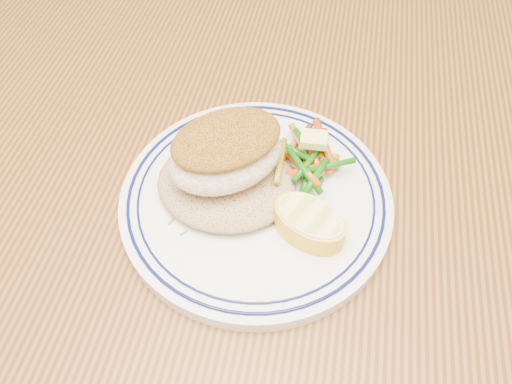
% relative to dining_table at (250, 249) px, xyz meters
% --- Properties ---
extents(dining_table, '(1.50, 0.90, 0.75)m').
position_rel_dining_table_xyz_m(dining_table, '(0.00, 0.00, 0.00)').
color(dining_table, '#502D10').
rests_on(dining_table, ground).
extents(plate, '(0.26, 0.26, 0.02)m').
position_rel_dining_table_xyz_m(plate, '(0.01, -0.01, 0.11)').
color(plate, white).
rests_on(plate, dining_table).
extents(rice_pilaf, '(0.13, 0.12, 0.03)m').
position_rel_dining_table_xyz_m(rice_pilaf, '(-0.02, -0.00, 0.12)').
color(rice_pilaf, '#A17C50').
rests_on(rice_pilaf, plate).
extents(fish_fillet, '(0.13, 0.13, 0.05)m').
position_rel_dining_table_xyz_m(fish_fillet, '(-0.02, 0.00, 0.16)').
color(fish_fillet, '#F7E8CC').
rests_on(fish_fillet, rice_pilaf).
extents(vegetable_pile, '(0.10, 0.11, 0.03)m').
position_rel_dining_table_xyz_m(vegetable_pile, '(0.05, 0.04, 0.12)').
color(vegetable_pile, '#145A0B').
rests_on(vegetable_pile, plate).
extents(butter_pat, '(0.03, 0.02, 0.01)m').
position_rel_dining_table_xyz_m(butter_pat, '(0.05, 0.04, 0.15)').
color(butter_pat, '#F8ED79').
rests_on(butter_pat, vegetable_pile).
extents(lemon_wedge, '(0.08, 0.08, 0.03)m').
position_rel_dining_table_xyz_m(lemon_wedge, '(0.06, -0.04, 0.13)').
color(lemon_wedge, yellow).
rests_on(lemon_wedge, plate).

